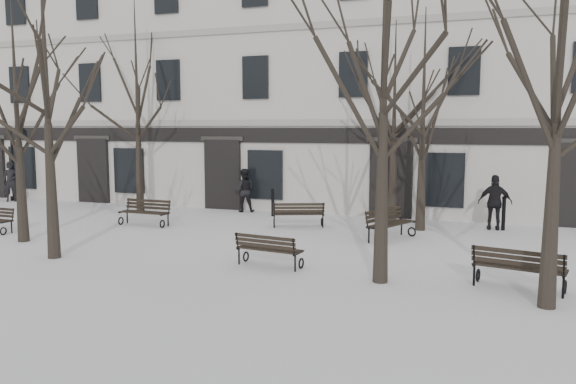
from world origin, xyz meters
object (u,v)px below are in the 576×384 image
at_px(bench_2, 519,267).
at_px(bench_3, 145,211).
at_px(tree_3, 561,44).
at_px(bench_1, 268,249).
at_px(lamp_post, 16,158).
at_px(tree_1, 45,55).
at_px(tree_0, 16,91).
at_px(bench_4, 298,213).
at_px(tree_2, 385,26).
at_px(bench_5, 389,223).

bearing_deg(bench_2, bench_3, -6.89).
bearing_deg(tree_3, bench_3, 156.87).
relative_size(bench_2, bench_3, 1.06).
distance_m(bench_1, lamp_post, 17.53).
distance_m(tree_1, bench_2, 12.34).
bearing_deg(tree_0, bench_4, 35.13).
bearing_deg(bench_3, tree_2, -24.98).
bearing_deg(tree_0, tree_1, -30.62).
height_order(tree_2, tree_3, tree_2).
bearing_deg(tree_0, bench_3, 62.40).
height_order(tree_0, tree_1, tree_1).
bearing_deg(tree_3, lamp_post, 157.40).
bearing_deg(bench_5, bench_3, 116.30).
distance_m(tree_0, bench_4, 9.54).
height_order(bench_1, lamp_post, lamp_post).
bearing_deg(tree_3, tree_1, 178.84).
bearing_deg(lamp_post, bench_4, -9.32).
relative_size(tree_1, bench_5, 4.25).
relative_size(tree_0, bench_2, 3.70).
bearing_deg(bench_4, tree_3, 115.59).
height_order(tree_2, bench_2, tree_2).
height_order(tree_0, bench_4, tree_0).
relative_size(tree_3, lamp_post, 2.29).
xyz_separation_m(bench_1, bench_5, (2.26, 4.39, 0.06)).
bearing_deg(tree_3, tree_0, 173.32).
relative_size(bench_1, bench_2, 0.89).
bearing_deg(bench_2, lamp_post, -7.91).
relative_size(tree_1, bench_2, 4.33).
relative_size(tree_0, bench_3, 3.93).
distance_m(tree_1, bench_4, 9.25).
bearing_deg(lamp_post, tree_3, -22.60).
bearing_deg(tree_2, lamp_post, 155.71).
distance_m(tree_3, bench_1, 7.68).
distance_m(tree_3, bench_5, 8.09).
xyz_separation_m(tree_2, bench_4, (-3.85, 5.92, -5.07)).
distance_m(tree_0, tree_1, 2.91).
xyz_separation_m(tree_1, bench_3, (-0.53, 5.04, -4.74)).
bearing_deg(bench_5, tree_2, -149.00).
xyz_separation_m(tree_0, bench_2, (13.78, -0.63, -3.97)).
bearing_deg(lamp_post, tree_1, -41.63).
distance_m(tree_2, bench_4, 8.70).
height_order(bench_4, bench_5, bench_5).
relative_size(bench_3, bench_4, 0.99).
bearing_deg(bench_3, bench_2, -17.88).
relative_size(bench_1, bench_4, 0.94).
relative_size(bench_4, lamp_post, 0.54).
relative_size(bench_1, bench_5, 0.88).
distance_m(bench_2, bench_4, 8.74).
bearing_deg(tree_3, bench_4, 137.09).
distance_m(tree_0, bench_5, 11.76).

